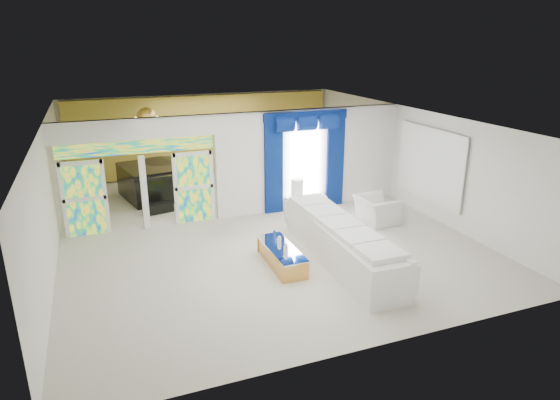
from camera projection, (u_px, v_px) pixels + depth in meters
name	position (u px, v px, depth m)	size (l,w,h in m)	color
floor	(254.00, 226.00, 13.45)	(12.00, 12.00, 0.00)	#B7AF9E
dividing_wall	(311.00, 159.00, 14.59)	(5.70, 0.18, 3.00)	white
dividing_header	(135.00, 129.00, 12.49)	(4.30, 0.18, 0.55)	white
stained_panel_left	(85.00, 199.00, 12.55)	(0.95, 0.04, 2.00)	#994C3F
stained_panel_right	(194.00, 187.00, 13.53)	(0.95, 0.04, 2.00)	#994C3F
stained_transom	(137.00, 147.00, 12.64)	(4.00, 0.05, 0.35)	#994C3F
window_pane	(305.00, 162.00, 14.43)	(1.00, 0.02, 2.30)	white
blue_drape_left	(274.00, 167.00, 14.08)	(0.55, 0.10, 2.80)	#040E4C
blue_drape_right	(335.00, 161.00, 14.77)	(0.55, 0.10, 2.80)	#040E4C
blue_pelmet	(306.00, 116.00, 13.97)	(2.60, 0.12, 0.25)	#040E4C
wall_mirror	(430.00, 164.00, 13.76)	(0.04, 2.70, 1.90)	white
gold_curtains	(204.00, 135.00, 18.19)	(9.70, 0.12, 2.90)	#B6802B
white_sofa	(341.00, 243.00, 11.24)	(0.98, 4.57, 0.87)	silver
coffee_table	(282.00, 256.00, 11.11)	(0.60, 1.81, 0.40)	gold
console_table	(306.00, 203.00, 14.68)	(1.23, 0.39, 0.41)	white
table_lamp	(297.00, 189.00, 14.42)	(0.36, 0.36, 0.58)	white
armchair	(376.00, 210.00, 13.63)	(1.13, 0.99, 0.73)	silver
grand_piano	(151.00, 182.00, 15.73)	(1.59, 2.08, 1.05)	black
piano_bench	(158.00, 208.00, 14.44)	(0.85, 0.33, 0.28)	black
tv_console	(74.00, 198.00, 14.62)	(0.50, 0.45, 0.72)	tan
chandelier	(147.00, 117.00, 14.83)	(0.60, 0.60, 0.60)	gold
decanters	(281.00, 242.00, 11.16)	(0.15, 0.89, 0.22)	white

